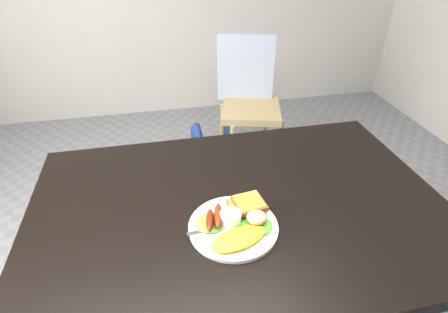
% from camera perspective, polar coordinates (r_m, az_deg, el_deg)
% --- Properties ---
extents(dining_table, '(1.20, 0.80, 0.04)m').
position_cam_1_polar(dining_table, '(1.04, 2.51, -8.50)').
color(dining_table, black).
rests_on(dining_table, ground).
extents(dining_chair, '(0.44, 0.44, 0.04)m').
position_cam_1_polar(dining_chair, '(2.23, 4.43, 7.57)').
color(dining_chair, tan).
rests_on(dining_chair, ground).
extents(person, '(0.57, 0.45, 1.40)m').
position_cam_1_polar(person, '(1.77, 6.95, 9.07)').
color(person, navy).
rests_on(person, ground).
extents(plate, '(0.24, 0.24, 0.01)m').
position_cam_1_polar(plate, '(0.94, 1.52, -11.39)').
color(plate, white).
rests_on(plate, dining_table).
extents(lettuce_left, '(0.09, 0.09, 0.01)m').
position_cam_1_polar(lettuce_left, '(0.94, -2.25, -10.74)').
color(lettuce_left, '#499322').
rests_on(lettuce_left, plate).
extents(lettuce_right, '(0.09, 0.09, 0.01)m').
position_cam_1_polar(lettuce_right, '(0.94, 5.31, -11.18)').
color(lettuce_right, '#42901B').
rests_on(lettuce_right, plate).
extents(omelette, '(0.16, 0.11, 0.02)m').
position_cam_1_polar(omelette, '(0.89, 2.41, -13.22)').
color(omelette, gold).
rests_on(omelette, plate).
extents(sausage_a, '(0.04, 0.09, 0.02)m').
position_cam_1_polar(sausage_a, '(0.93, -2.33, -10.27)').
color(sausage_a, '#621B0E').
rests_on(sausage_a, lettuce_left).
extents(sausage_b, '(0.04, 0.10, 0.02)m').
position_cam_1_polar(sausage_b, '(0.94, -0.97, -9.60)').
color(sausage_b, '#712908').
rests_on(sausage_b, lettuce_left).
extents(ramekin, '(0.07, 0.07, 0.03)m').
position_cam_1_polar(ramekin, '(0.93, 1.09, -9.97)').
color(ramekin, white).
rests_on(ramekin, plate).
extents(toast_a, '(0.08, 0.08, 0.01)m').
position_cam_1_polar(toast_a, '(0.98, 2.82, -8.36)').
color(toast_a, brown).
rests_on(toast_a, plate).
extents(toast_b, '(0.09, 0.09, 0.01)m').
position_cam_1_polar(toast_b, '(0.98, 4.12, -7.66)').
color(toast_b, brown).
rests_on(toast_b, toast_a).
extents(potato_salad, '(0.06, 0.05, 0.03)m').
position_cam_1_polar(potato_salad, '(0.93, 5.32, -9.87)').
color(potato_salad, beige).
rests_on(potato_salad, lettuce_right).
extents(fork, '(0.16, 0.02, 0.00)m').
position_cam_1_polar(fork, '(0.93, -1.16, -11.73)').
color(fork, '#ADAFB7').
rests_on(fork, plate).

